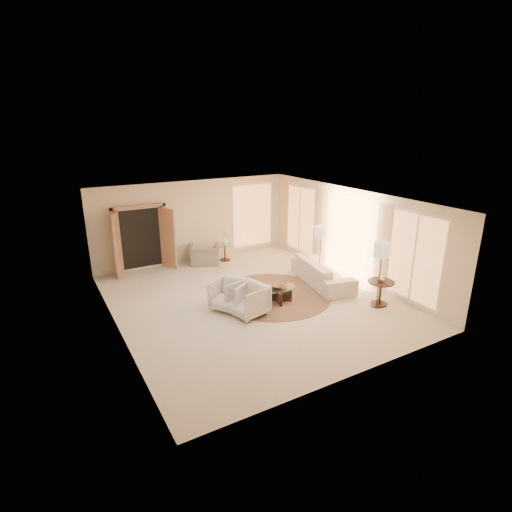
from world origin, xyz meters
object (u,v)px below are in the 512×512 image
armchair_left (230,293)px  armchair_right (248,299)px  bowl (277,286)px  sofa (322,272)px  accent_chair (204,252)px  end_table (381,289)px  floor_lamp_near (321,234)px  coffee_table (277,292)px  side_vase (225,241)px  side_table (225,251)px  floor_lamp_far (382,253)px  end_vase (382,278)px

armchair_left → armchair_right: (0.24, -0.53, 0.00)m
armchair_left → bowl: bearing=47.3°
sofa → accent_chair: bearing=46.1°
end_table → sofa: bearing=101.6°
floor_lamp_near → armchair_right: bearing=-160.1°
coffee_table → side_vase: 3.84m
armchair_right → side_table: (1.33, 4.11, -0.09)m
bowl → side_vase: bearing=86.3°
coffee_table → floor_lamp_far: size_ratio=0.77×
side_table → floor_lamp_near: floor_lamp_near is taller
end_table → end_vase: size_ratio=3.99×
armchair_left → end_table: size_ratio=1.24×
armchair_right → side_vase: size_ratio=3.24×
sofa → accent_chair: (-2.39, 3.41, 0.08)m
accent_chair → floor_lamp_far: size_ratio=0.57×
sofa → end_vase: bearing=-157.4°
end_table → end_vase: 0.29m
sofa → side_vase: bearing=36.5°
end_table → side_table: (-2.02, 5.35, -0.11)m
end_table → armchair_right: bearing=159.7°
coffee_table → bowl: size_ratio=4.20×
armchair_left → end_table: (3.60, -1.76, 0.02)m
coffee_table → side_table: size_ratio=2.37×
accent_chair → floor_lamp_far: bearing=139.9°
bowl → sofa: bearing=11.9°
end_table → end_vase: bearing=90.0°
floor_lamp_far → end_table: bearing=17.4°
accent_chair → side_vase: accent_chair is taller
armchair_right → side_table: size_ratio=1.53×
accent_chair → end_table: bearing=141.3°
armchair_left → end_vase: armchair_left is taller
end_vase → end_table: bearing=-90.0°
floor_lamp_near → side_vase: 3.56m
armchair_left → end_vase: (3.60, -1.76, 0.31)m
armchair_left → floor_lamp_near: size_ratio=0.53×
coffee_table → accent_chair: bearing=97.9°
armchair_right → end_vase: armchair_right is taller
coffee_table → end_table: size_ratio=1.94×
armchair_left → armchair_right: size_ratio=0.99×
accent_chair → end_table: 6.03m
side_table → bowl: 3.81m
end_vase → coffee_table: bearing=145.6°
armchair_right → end_table: armchair_right is taller
side_table → sofa: bearing=-64.5°
coffee_table → floor_lamp_far: bearing=-36.9°
sofa → bowl: (-1.87, -0.39, 0.08)m
coffee_table → bowl: bearing=-90.0°
coffee_table → bowl: 0.19m
armchair_left → side_table: 3.92m
bowl → end_vase: end_vase is taller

